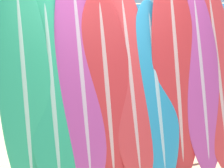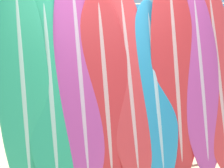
% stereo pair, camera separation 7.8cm
% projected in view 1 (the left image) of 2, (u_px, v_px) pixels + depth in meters
% --- Properties ---
extents(ocean_water, '(120.00, 60.00, 0.01)m').
position_uv_depth(ocean_water, '(26.00, 12.00, 40.25)').
color(ocean_water, '#146693').
rests_on(ocean_water, ground_plane).
extents(surfboard_rack, '(2.60, 0.04, 0.86)m').
position_uv_depth(surfboard_rack, '(132.00, 137.00, 3.57)').
color(surfboard_rack, gray).
rests_on(surfboard_rack, ground_plane).
extents(surfboard_slot_0, '(0.52, 0.70, 2.31)m').
position_uv_depth(surfboard_slot_0, '(25.00, 87.00, 3.12)').
color(surfboard_slot_0, '#289E70').
rests_on(surfboard_slot_0, ground_plane).
extents(surfboard_slot_1, '(0.57, 0.85, 2.12)m').
position_uv_depth(surfboard_slot_1, '(52.00, 93.00, 3.21)').
color(surfboard_slot_1, '#289E70').
rests_on(surfboard_slot_1, ground_plane).
extents(surfboard_slot_2, '(0.53, 0.94, 2.44)m').
position_uv_depth(surfboard_slot_2, '(81.00, 75.00, 3.30)').
color(surfboard_slot_2, '#B23D8E').
rests_on(surfboard_slot_2, ground_plane).
extents(surfboard_slot_3, '(0.58, 0.73, 2.13)m').
position_uv_depth(surfboard_slot_3, '(106.00, 89.00, 3.36)').
color(surfboard_slot_3, red).
rests_on(surfboard_slot_3, ground_plane).
extents(surfboard_slot_4, '(0.53, 0.88, 2.19)m').
position_uv_depth(surfboard_slot_4, '(130.00, 83.00, 3.45)').
color(surfboard_slot_4, red).
rests_on(surfboard_slot_4, ground_plane).
extents(surfboard_slot_5, '(0.52, 0.78, 2.00)m').
position_uv_depth(surfboard_slot_5, '(156.00, 90.00, 3.52)').
color(surfboard_slot_5, teal).
rests_on(surfboard_slot_5, ground_plane).
extents(surfboard_slot_6, '(0.58, 0.73, 2.38)m').
position_uv_depth(surfboard_slot_6, '(176.00, 72.00, 3.58)').
color(surfboard_slot_6, red).
rests_on(surfboard_slot_6, ground_plane).
extents(surfboard_slot_7, '(0.52, 0.76, 2.18)m').
position_uv_depth(surfboard_slot_7, '(201.00, 78.00, 3.67)').
color(surfboard_slot_7, '#B23D8E').
rests_on(surfboard_slot_7, ground_plane).
extents(surfboard_slot_8, '(0.54, 0.85, 2.23)m').
position_uv_depth(surfboard_slot_8, '(217.00, 75.00, 3.75)').
color(surfboard_slot_8, red).
rests_on(surfboard_slot_8, ground_plane).
extents(person_mid_beach, '(0.26, 0.21, 1.53)m').
position_uv_depth(person_mid_beach, '(72.00, 31.00, 10.91)').
color(person_mid_beach, '#A87A5B').
rests_on(person_mid_beach, ground_plane).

